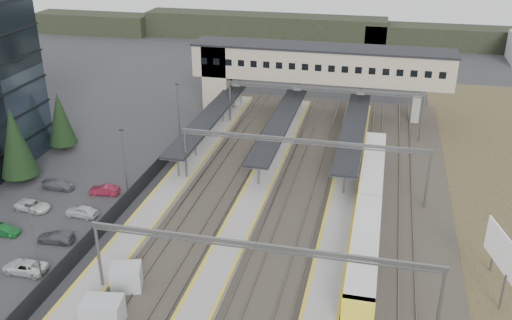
% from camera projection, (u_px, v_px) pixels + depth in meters
% --- Properties ---
extents(ground, '(220.00, 220.00, 0.00)m').
position_uv_depth(ground, '(159.00, 247.00, 56.85)').
color(ground, '#2B2B2D').
rests_on(ground, ground).
extents(lampposts, '(0.50, 53.25, 8.07)m').
position_uv_depth(lampposts, '(87.00, 194.00, 57.81)').
color(lampposts, slate).
rests_on(lampposts, ground).
extents(fence, '(0.08, 90.00, 2.00)m').
position_uv_depth(fence, '(120.00, 207.00, 62.20)').
color(fence, '#26282B').
rests_on(fence, ground).
extents(relay_cabin_near, '(3.44, 2.75, 2.60)m').
position_uv_depth(relay_cabin_near, '(103.00, 314.00, 45.62)').
color(relay_cabin_near, '#A8ABAE').
rests_on(relay_cabin_near, ground).
extents(relay_cabin_far, '(3.19, 2.91, 2.41)m').
position_uv_depth(relay_cabin_far, '(126.00, 278.00, 50.10)').
color(relay_cabin_far, '#A8ABAE').
rests_on(relay_cabin_far, ground).
extents(rail_corridor, '(34.00, 90.00, 0.92)m').
position_uv_depth(rail_corridor, '(261.00, 230.00, 59.24)').
color(rail_corridor, '#363229').
rests_on(rail_corridor, ground).
extents(canopies, '(23.10, 30.00, 3.28)m').
position_uv_depth(canopies, '(280.00, 122.00, 77.73)').
color(canopies, black).
rests_on(canopies, ground).
extents(footbridge, '(40.40, 6.40, 11.20)m').
position_uv_depth(footbridge, '(303.00, 66.00, 89.23)').
color(footbridge, tan).
rests_on(footbridge, ground).
extents(gantries, '(28.40, 62.28, 7.17)m').
position_uv_depth(gantries, '(284.00, 193.00, 54.56)').
color(gantries, slate).
rests_on(gantries, ground).
extents(train, '(2.59, 36.03, 3.27)m').
position_uv_depth(train, '(368.00, 210.00, 59.89)').
color(train, silver).
rests_on(train, ground).
extents(billboard, '(1.76, 6.38, 5.67)m').
position_uv_depth(billboard, '(502.00, 253.00, 49.04)').
color(billboard, slate).
rests_on(billboard, ground).
extents(treeline_far, '(170.00, 19.00, 7.00)m').
position_uv_depth(treeline_far, '(403.00, 36.00, 132.58)').
color(treeline_far, black).
rests_on(treeline_far, ground).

